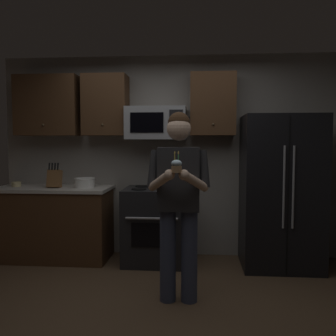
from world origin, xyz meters
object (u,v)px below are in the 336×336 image
object	(u,v)px
knife_block	(54,178)
bowl_small_colored	(16,184)
refrigerator	(281,192)
person	(179,196)
microwave	(156,123)
bowl_large_white	(85,182)
cupcake	(177,166)
oven_range	(155,225)

from	to	relation	value
knife_block	bowl_small_colored	world-z (taller)	knife_block
refrigerator	person	size ratio (longest dim) A/B	1.02
microwave	refrigerator	bearing A→B (deg)	-6.03
bowl_large_white	person	world-z (taller)	person
person	cupcake	size ratio (longest dim) A/B	10.13
bowl_large_white	person	xyz separation A→B (m)	(1.24, -1.12, 0.01)
refrigerator	bowl_large_white	world-z (taller)	refrigerator
person	microwave	bearing A→B (deg)	105.73
oven_range	bowl_large_white	size ratio (longest dim) A/B	3.62
bowl_small_colored	oven_range	bearing A→B (deg)	-1.68
microwave	bowl_small_colored	size ratio (longest dim) A/B	5.92
oven_range	bowl_large_white	world-z (taller)	bowl_large_white
bowl_small_colored	cupcake	xyz separation A→B (m)	(2.15, -1.49, 0.34)
bowl_large_white	bowl_small_colored	bearing A→B (deg)	177.22
refrigerator	knife_block	xyz separation A→B (m)	(-2.76, 0.01, 0.13)
person	cupcake	xyz separation A→B (m)	(-0.00, -0.33, 0.30)
oven_range	cupcake	world-z (taller)	cupcake
refrigerator	bowl_small_colored	xyz separation A→B (m)	(-3.30, 0.09, 0.05)
bowl_small_colored	person	distance (m)	2.44
bowl_large_white	person	size ratio (longest dim) A/B	0.15
cupcake	knife_block	bearing A→B (deg)	138.73
oven_range	microwave	xyz separation A→B (m)	(0.00, 0.12, 1.26)
refrigerator	cupcake	bearing A→B (deg)	-129.45
oven_range	cupcake	distance (m)	1.70
microwave	bowl_small_colored	world-z (taller)	microwave
person	cupcake	world-z (taller)	person
oven_range	microwave	world-z (taller)	microwave
bowl_large_white	person	bearing A→B (deg)	-42.17
refrigerator	bowl_large_white	xyz separation A→B (m)	(-2.39, 0.05, 0.08)
microwave	cupcake	distance (m)	1.65
microwave	bowl_large_white	world-z (taller)	microwave
oven_range	cupcake	xyz separation A→B (m)	(0.35, -1.44, 0.83)
microwave	knife_block	bearing A→B (deg)	-173.27
oven_range	refrigerator	distance (m)	1.56
refrigerator	cupcake	distance (m)	1.86
bowl_small_colored	cupcake	distance (m)	2.64
person	cupcake	bearing A→B (deg)	-90.00
oven_range	bowl_small_colored	xyz separation A→B (m)	(-1.80, 0.05, 0.49)
microwave	knife_block	world-z (taller)	microwave
refrigerator	bowl_small_colored	world-z (taller)	refrigerator
refrigerator	person	xyz separation A→B (m)	(-1.15, -1.07, 0.10)
knife_block	microwave	bearing A→B (deg)	6.73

